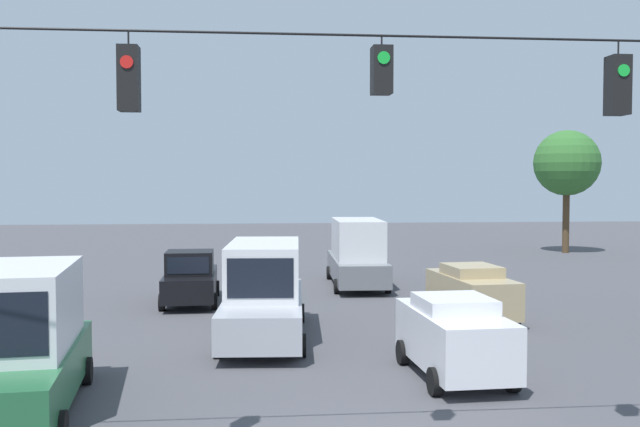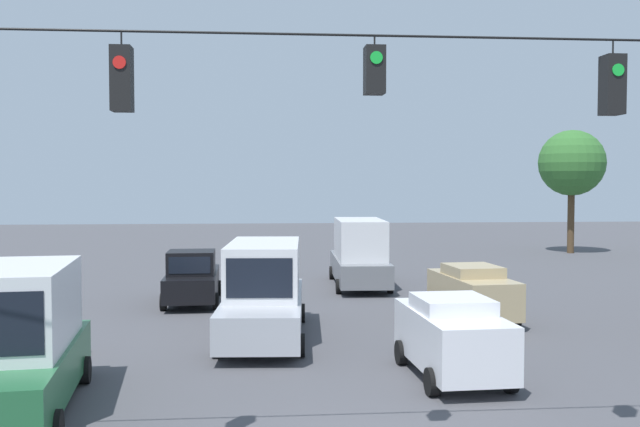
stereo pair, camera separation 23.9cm
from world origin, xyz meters
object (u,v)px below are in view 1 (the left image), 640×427
Objects in this scene: traffic_cone_third at (83,341)px; traffic_cone_second at (67,361)px; box_truck_grey_oncoming_deep at (357,254)px; overhead_signal_span at (380,174)px; sedan_white_crossing_near at (454,335)px; box_truck_silver_withflow_mid at (264,291)px; sedan_tan_oncoming_far at (471,292)px; pickup_truck_black_withflow_far at (191,279)px; tree_horizon_left at (567,164)px; box_truck_green_parked_shoulder at (18,341)px; traffic_cone_nearest at (42,383)px.

traffic_cone_second is at bearing 92.81° from traffic_cone_third.
traffic_cone_third is (9.50, 11.99, -1.14)m from box_truck_grey_oncoming_deep.
sedan_white_crossing_near is at bearing -117.55° from overhead_signal_span.
sedan_tan_oncoming_far is at bearing -164.95° from box_truck_silver_withflow_mid.
overhead_signal_span reaches higher than sedan_white_crossing_near.
pickup_truck_black_withflow_far is at bearing -102.05° from traffic_cone_second.
traffic_cone_third is at bearing 16.81° from sedan_tan_oncoming_far.
box_truck_grey_oncoming_deep is 0.86× the size of tree_horizon_left.
traffic_cone_third is at bearing 74.19° from pickup_truck_black_withflow_far.
box_truck_silver_withflow_mid is 10.24× the size of traffic_cone_second.
overhead_signal_span is 3.21× the size of box_truck_grey_oncoming_deep.
traffic_cone_second is at bearing -44.52° from overhead_signal_span.
sedan_white_crossing_near is 0.58× the size of box_truck_silver_withflow_mid.
box_truck_grey_oncoming_deep is at bearing -113.46° from box_truck_silver_withflow_mid.
tree_horizon_left reaches higher than traffic_cone_second.
box_truck_grey_oncoming_deep is (-9.67, -16.93, 0.02)m from box_truck_green_parked_shoulder.
pickup_truck_black_withflow_far is at bearing -23.81° from sedan_tan_oncoming_far.
sedan_tan_oncoming_far is at bearing -147.20° from traffic_cone_nearest.
pickup_truck_black_withflow_far is 1.13× the size of sedan_tan_oncoming_far.
traffic_cone_nearest is at bearing 89.25° from traffic_cone_second.
tree_horizon_left is (-23.50, -17.78, 5.03)m from pickup_truck_black_withflow_far.
tree_horizon_left reaches higher than pickup_truck_black_withflow_far.
box_truck_green_parked_shoulder reaches higher than traffic_cone_third.
sedan_tan_oncoming_far is 0.61× the size of box_truck_silver_withflow_mid.
traffic_cone_nearest is (9.42, 16.13, -1.14)m from box_truck_grey_oncoming_deep.
traffic_cone_nearest is at bearing 32.80° from sedan_tan_oncoming_far.
sedan_tan_oncoming_far is 12.81m from traffic_cone_third.
traffic_cone_third is at bearing 19.27° from box_truck_silver_withflow_mid.
box_truck_green_parked_shoulder is at bearing 49.88° from tree_horizon_left.
box_truck_grey_oncoming_deep is at bearing -123.59° from traffic_cone_second.
sedan_white_crossing_near is at bearing 90.40° from box_truck_grey_oncoming_deep.
box_truck_green_parked_shoulder reaches higher than traffic_cone_nearest.
box_truck_grey_oncoming_deep reaches higher than traffic_cone_nearest.
traffic_cone_second is (9.50, -1.10, -0.67)m from sedan_white_crossing_near.
traffic_cone_second is (-0.03, -1.99, 0.00)m from traffic_cone_nearest.
sedan_tan_oncoming_far is at bearing -110.83° from sedan_white_crossing_near.
sedan_white_crossing_near reaches higher than traffic_cone_third.
overhead_signal_span is 11.16m from box_truck_silver_withflow_mid.
pickup_truck_black_withflow_far is 0.68× the size of box_truck_silver_withflow_mid.
tree_horizon_left reaches higher than traffic_cone_third.
box_truck_silver_withflow_mid reaches higher than sedan_tan_oncoming_far.
sedan_white_crossing_near is 5.93× the size of traffic_cone_nearest.
box_truck_silver_withflow_mid is at bearing 66.54° from box_truck_grey_oncoming_deep.
sedan_tan_oncoming_far is (-12.42, -8.64, -0.49)m from box_truck_green_parked_shoulder.
sedan_white_crossing_near is 0.61× the size of box_truck_grey_oncoming_deep.
traffic_cone_second is at bearing 56.41° from box_truck_grey_oncoming_deep.
sedan_tan_oncoming_far is 26.46m from tree_horizon_left.
sedan_tan_oncoming_far is 0.64× the size of box_truck_grey_oncoming_deep.
overhead_signal_span is at bearing 151.56° from box_truck_green_parked_shoulder.
tree_horizon_left is at bearing -142.88° from pickup_truck_black_withflow_far.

